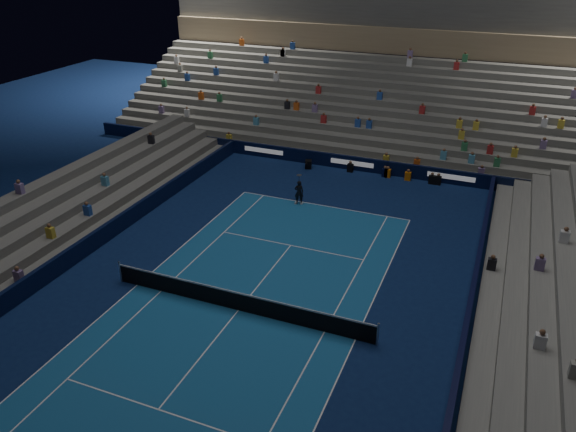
% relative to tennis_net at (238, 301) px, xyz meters
% --- Properties ---
extents(ground, '(90.00, 90.00, 0.00)m').
position_rel_tennis_net_xyz_m(ground, '(0.00, 0.00, -0.50)').
color(ground, '#0B1B46').
rests_on(ground, ground).
extents(court_surface, '(10.97, 23.77, 0.01)m').
position_rel_tennis_net_xyz_m(court_surface, '(0.00, 0.00, -0.50)').
color(court_surface, '#19558D').
rests_on(court_surface, ground).
extents(sponsor_barrier_far, '(44.00, 0.25, 1.00)m').
position_rel_tennis_net_xyz_m(sponsor_barrier_far, '(0.00, 18.50, -0.00)').
color(sponsor_barrier_far, black).
rests_on(sponsor_barrier_far, ground).
extents(sponsor_barrier_east, '(0.25, 37.00, 1.00)m').
position_rel_tennis_net_xyz_m(sponsor_barrier_east, '(9.70, 0.00, -0.00)').
color(sponsor_barrier_east, black).
rests_on(sponsor_barrier_east, ground).
extents(sponsor_barrier_west, '(0.25, 37.00, 1.00)m').
position_rel_tennis_net_xyz_m(sponsor_barrier_west, '(-9.70, 0.00, -0.00)').
color(sponsor_barrier_west, black).
rests_on(sponsor_barrier_west, ground).
extents(grandstand_main, '(44.00, 15.20, 11.20)m').
position_rel_tennis_net_xyz_m(grandstand_main, '(0.00, 27.90, 2.87)').
color(grandstand_main, '#5E5E59').
rests_on(grandstand_main, ground).
extents(grandstand_east, '(5.00, 37.00, 2.50)m').
position_rel_tennis_net_xyz_m(grandstand_east, '(13.17, 0.00, 0.41)').
color(grandstand_east, slate).
rests_on(grandstand_east, ground).
extents(grandstand_west, '(5.00, 37.00, 2.50)m').
position_rel_tennis_net_xyz_m(grandstand_west, '(-13.17, 0.00, 0.41)').
color(grandstand_west, '#60605C').
rests_on(grandstand_west, ground).
extents(tennis_net, '(12.90, 0.10, 1.10)m').
position_rel_tennis_net_xyz_m(tennis_net, '(0.00, 0.00, 0.00)').
color(tennis_net, '#B2B2B7').
rests_on(tennis_net, ground).
extents(tennis_player, '(0.67, 0.56, 1.58)m').
position_rel_tennis_net_xyz_m(tennis_player, '(-1.51, 11.59, 0.28)').
color(tennis_player, black).
rests_on(tennis_player, ground).
extents(broadcast_camera, '(0.60, 0.98, 0.61)m').
position_rel_tennis_net_xyz_m(broadcast_camera, '(-3.05, 17.52, -0.19)').
color(broadcast_camera, black).
rests_on(broadcast_camera, ground).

